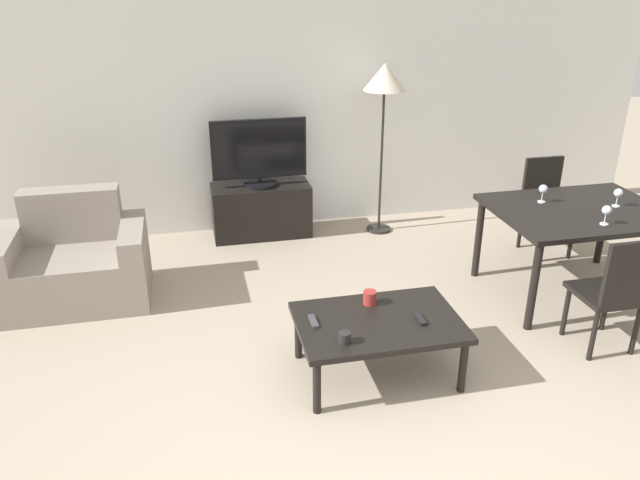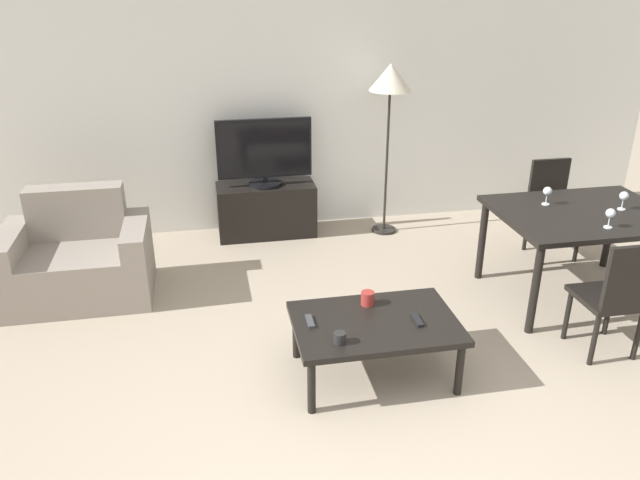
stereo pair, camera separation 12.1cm
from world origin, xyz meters
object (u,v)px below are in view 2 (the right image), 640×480
wine_glass_right (624,197)px  floor_lamp (390,85)px  coffee_table (375,326)px  dining_chair_near (617,294)px  dining_table (583,221)px  cup_colored_far (368,298)px  tv_stand (266,210)px  remote_secondary (310,321)px  tv (264,153)px  remote_primary (417,320)px  dining_chair_far (552,204)px  wine_glass_center (610,214)px  wine_glass_left (547,192)px  armchair (79,261)px  cup_white_near (340,338)px

wine_glass_right → floor_lamp: bearing=131.3°
coffee_table → dining_chair_near: size_ratio=1.19×
dining_table → cup_colored_far: 1.93m
tv_stand → dining_chair_near: 3.26m
remote_secondary → dining_table: bearing=16.6°
tv → wine_glass_right: 3.10m
dining_chair_near → remote_secondary: dining_chair_near is taller
tv_stand → tv: size_ratio=1.05×
remote_secondary → tv_stand: bearing=90.2°
remote_primary → tv_stand: bearing=105.0°
tv_stand → dining_chair_far: (2.49, -0.91, 0.22)m
dining_chair_near → wine_glass_right: wine_glass_right is taller
floor_lamp → wine_glass_center: 2.28m
remote_secondary → wine_glass_left: size_ratio=1.03×
armchair → wine_glass_left: 3.74m
remote_primary → coffee_table: bearing=167.0°
remote_primary → wine_glass_center: wine_glass_center is taller
tv → dining_table: tv is taller
tv_stand → wine_glass_left: size_ratio=6.47×
remote_primary → wine_glass_right: (1.89, 0.77, 0.42)m
floor_lamp → remote_secondary: size_ratio=10.96×
dining_chair_far → dining_table: bearing=-105.8°
armchair → dining_chair_far: size_ratio=1.28×
cup_white_near → cup_colored_far: bearing=55.7°
armchair → wine_glass_right: 4.28m
remote_primary → remote_secondary: bearing=170.5°
tv_stand → remote_secondary: (0.01, -2.40, 0.16)m
floor_lamp → wine_glass_left: floor_lamp is taller
wine_glass_center → wine_glass_right: 0.44m
cup_colored_far → cup_white_near: bearing=-124.3°
cup_colored_far → floor_lamp: bearing=70.6°
cup_colored_far → tv_stand: bearing=100.7°
remote_secondary → cup_white_near: cup_white_near is taller
dining_table → cup_white_near: dining_table is taller
tv_stand → dining_table: (2.27, -1.72, 0.39)m
tv → cup_colored_far: size_ratio=9.68×
floor_lamp → cup_white_near: 2.90m
remote_secondary → cup_white_near: size_ratio=2.00×
dining_chair_near → tv_stand: bearing=128.8°
dining_chair_far → remote_primary: dining_chair_far is taller
wine_glass_left → dining_chair_near: bearing=-90.7°
tv_stand → coffee_table: (0.42, -2.45, 0.10)m
tv → remote_primary: tv is taller
tv → cup_white_near: 2.68m
coffee_table → cup_white_near: bearing=-143.6°
dining_table → remote_secondary: bearing=-163.4°
armchair → remote_secondary: (1.62, -1.44, 0.12)m
dining_table → armchair: bearing=168.8°
armchair → wine_glass_left: wine_glass_left is taller
remote_primary → cup_white_near: (-0.53, -0.15, 0.03)m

